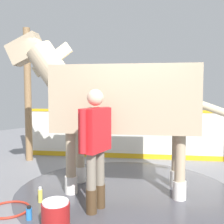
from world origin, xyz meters
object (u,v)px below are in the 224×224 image
bottle_spray (29,213)px  hose_coil (9,209)px  handler (95,141)px  wash_bucket (56,215)px  horse (119,99)px  bottle_shampoo (40,195)px

bottle_spray → hose_coil: (0.44, 0.01, -0.07)m
handler → wash_bucket: (0.03, 0.68, -0.79)m
horse → handler: size_ratio=1.93×
bottle_shampoo → bottle_spray: bearing=128.1°
horse → bottle_shampoo: bearing=32.8°
horse → handler: horse is taller
handler → bottle_spray: handler is taller
wash_bucket → bottle_shampoo: bearing=-25.6°
horse → handler: 1.03m
handler → bottle_shampoo: 1.22m
horse → hose_coil: 2.28m
bottle_spray → handler: bearing=-123.3°
horse → wash_bucket: size_ratio=9.24×
handler → wash_bucket: handler is taller
horse → hose_coil: size_ratio=5.65×
handler → wash_bucket: 1.04m
handler → bottle_spray: size_ratio=9.17×
handler → hose_coil: bearing=-150.2°
bottle_shampoo → hose_coil: size_ratio=0.41×
horse → hose_coil: bearing=36.4°
handler → bottle_shampoo: bearing=-168.8°
wash_bucket → bottle_spray: (0.46, 0.05, -0.09)m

